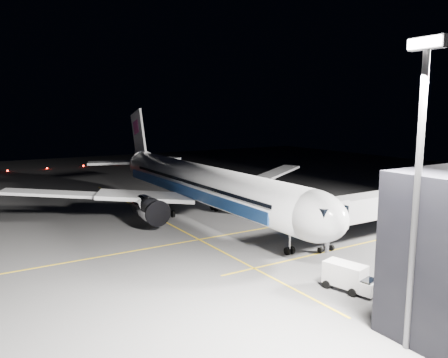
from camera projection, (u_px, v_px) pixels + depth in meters
ground at (202, 217)px, 66.80m from camera, size 200.00×200.00×0.00m
guide_line_main at (238, 233)px, 58.39m from camera, size 0.25×80.00×0.01m
guide_line_cross at (166, 223)px, 63.69m from camera, size 70.00×0.25×0.01m
guide_line_side at (360, 244)px, 53.48m from camera, size 0.25×40.00×0.01m
airliner at (199, 183)px, 66.91m from camera, size 61.48×54.22×16.64m
jet_bridge at (404, 200)px, 56.95m from camera, size 3.60×34.40×6.30m
floodlight_mast_south at (418, 170)px, 28.13m from camera, size 2.40×0.67×20.70m
taxiway_lights at (83, 166)px, 127.32m from camera, size 0.44×60.44×0.44m
service_truck at (349, 277)px, 39.35m from camera, size 5.14×3.01×2.47m
baggage_tug at (239, 192)px, 82.81m from camera, size 3.31×3.05×1.95m
safety_cone_a at (298, 212)px, 68.96m from camera, size 0.40×0.40×0.60m
safety_cone_b at (279, 215)px, 66.98m from camera, size 0.37×0.37×0.56m
safety_cone_c at (271, 204)px, 74.87m from camera, size 0.43×0.43×0.64m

